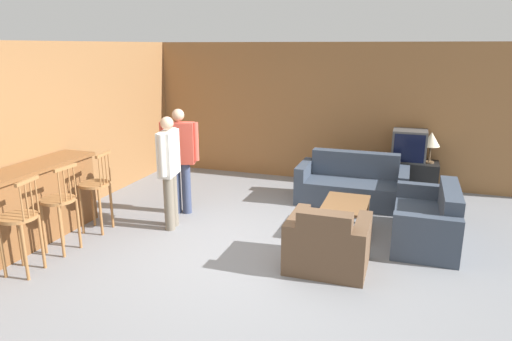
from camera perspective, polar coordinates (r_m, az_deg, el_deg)
ground_plane at (r=5.83m, az=-1.60°, el=-10.45°), size 24.00×24.00×0.00m
wall_back at (r=8.84m, az=6.62°, el=7.23°), size 9.40×0.08×2.60m
wall_left at (r=8.06m, az=-19.55°, el=5.66°), size 0.08×8.65×2.60m
bar_counter at (r=6.64m, az=-26.76°, el=-4.06°), size 0.55×2.20×1.03m
bar_chair_near at (r=5.79m, az=-27.39°, el=-5.92°), size 0.46×0.46×1.14m
bar_chair_mid at (r=6.20m, az=-23.33°, el=-4.08°), size 0.44×0.44×1.14m
bar_chair_far at (r=6.70m, az=-19.38°, el=-2.27°), size 0.46×0.46×1.14m
couch_far at (r=7.76m, az=11.93°, el=-1.84°), size 1.77×0.86×0.81m
armchair_near at (r=5.45m, az=8.92°, el=-9.18°), size 0.92×0.81×0.79m
loveseat_right at (r=6.49m, az=20.75°, el=-5.99°), size 0.79×1.51×0.77m
coffee_table at (r=6.46m, az=11.11°, el=-4.56°), size 0.60×0.90×0.43m
tv_unit at (r=8.48m, az=18.29°, el=-0.79°), size 1.03×0.52×0.58m
tv at (r=8.34m, az=18.61°, el=2.95°), size 0.57×0.47×0.55m
table_lamp at (r=8.33m, az=21.07°, el=3.57°), size 0.30×0.30×0.53m
person_by_window at (r=7.03m, az=-9.50°, el=1.84°), size 0.57×0.29×1.63m
person_by_counter at (r=6.46m, az=-10.81°, el=0.45°), size 0.26×0.59×1.61m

